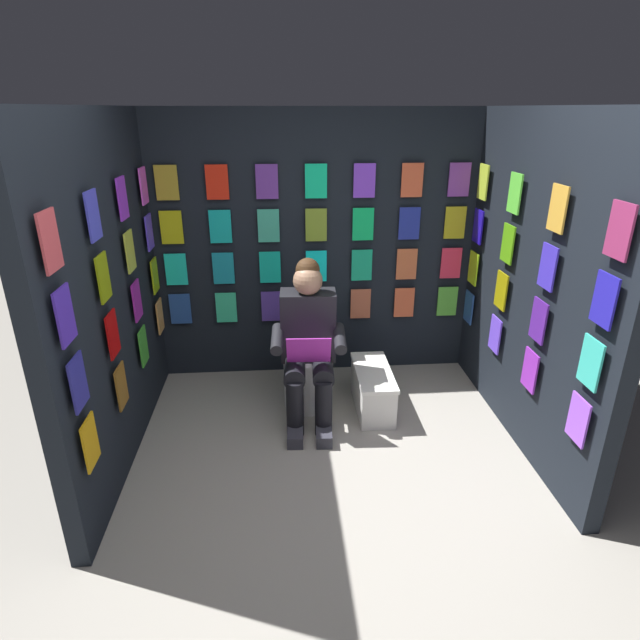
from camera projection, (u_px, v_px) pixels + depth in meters
ground_plane at (345, 550)px, 2.74m from camera, size 30.00×30.00×0.00m
display_wall_back at (315, 248)px, 4.28m from camera, size 2.70×0.14×2.18m
display_wall_left at (534, 286)px, 3.38m from camera, size 0.14×2.07×2.18m
display_wall_right at (109, 297)px, 3.18m from camera, size 0.14×2.07×2.18m
toilet at (308, 362)px, 4.04m from camera, size 0.41×0.56×0.77m
person_reading at (308, 342)px, 3.73m from camera, size 0.54×0.70×1.19m
comic_longbox_near at (373, 389)px, 3.98m from camera, size 0.28×0.65×0.33m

